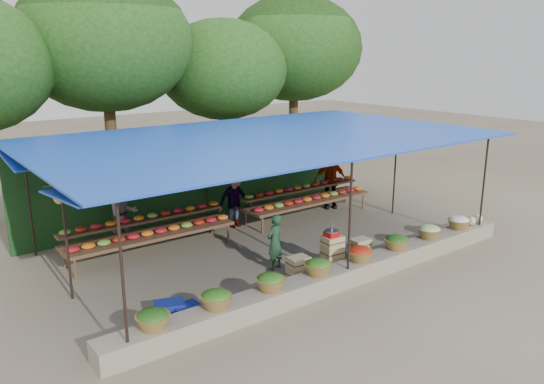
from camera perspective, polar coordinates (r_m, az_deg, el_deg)
ground at (r=13.46m, az=-0.68°, el=-5.94°), size 60.00×60.00×0.00m
stone_curb at (r=11.44m, az=7.59°, el=-8.87°), size 10.60×0.55×0.40m
stall_canopy at (r=12.80m, az=-0.86°, el=5.44°), size 10.80×6.60×2.82m
produce_baskets at (r=11.24m, az=7.29°, el=-7.30°), size 8.98×0.58×0.34m
netting_backdrop at (r=15.64m, az=-7.54°, el=1.70°), size 10.60×0.06×2.50m
tree_row at (r=18.07m, az=-11.24°, el=14.37°), size 16.51×5.50×7.12m
fruit_table_left at (r=13.20m, az=-13.00°, el=-3.97°), size 4.21×0.95×0.93m
fruit_table_right at (r=15.76m, az=3.77°, el=-0.51°), size 4.21×0.95×0.93m
crate_counter at (r=12.16m, az=6.40°, el=-6.81°), size 2.37×0.37×0.77m
weighing_scale at (r=11.96m, az=6.44°, el=-4.42°), size 0.31×0.31×0.33m
vendor_seated at (r=11.92m, az=0.31°, el=-5.42°), size 0.54×0.42×1.29m
customer_left at (r=14.03m, az=-15.68°, el=-2.29°), size 0.79×0.63×1.55m
customer_mid at (r=14.78m, az=-4.01°, el=-0.71°), size 1.08×0.65×1.64m
customer_right at (r=16.64m, az=6.27°, el=1.27°), size 1.13×0.85×1.78m
blue_crate_front at (r=10.19m, az=-10.96°, el=-12.38°), size 0.63×0.54×0.32m
blue_crate_back at (r=10.12m, az=-9.16°, el=-12.64°), size 0.49×0.37×0.29m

